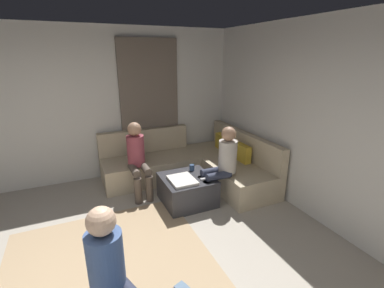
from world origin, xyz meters
TOP-DOWN VIEW (x-y plane):
  - wall_back at (0.00, 2.94)m, footprint 6.00×0.12m
  - wall_left at (-2.94, 0.00)m, footprint 0.12×6.00m
  - curtain_panel at (-2.84, 1.30)m, footprint 0.06×1.10m
  - area_rug at (-0.20, 0.10)m, footprint 2.60×2.20m
  - sectional_couch at (-2.08, 1.88)m, footprint 2.10×2.55m
  - ottoman at (-1.36, 1.42)m, footprint 0.76×0.76m
  - folded_blanket at (-1.26, 1.30)m, footprint 0.44×0.36m
  - coffee_mug at (-1.58, 1.60)m, footprint 0.08×0.08m
  - game_remote at (-1.18, 1.64)m, footprint 0.05×0.15m
  - person_on_couch_back at (-1.18, 1.93)m, footprint 0.30×0.60m
  - person_on_couch_side at (-1.93, 0.81)m, footprint 0.60×0.30m
  - person_on_armchair at (0.43, 0.05)m, footprint 0.61×0.42m

SIDE VIEW (x-z plane):
  - area_rug at x=-0.20m, z-range 0.00..0.01m
  - ottoman at x=-1.36m, z-range 0.00..0.42m
  - sectional_couch at x=-2.08m, z-range -0.15..0.72m
  - game_remote at x=-1.18m, z-range 0.42..0.44m
  - folded_blanket at x=-1.26m, z-range 0.42..0.46m
  - coffee_mug at x=-1.58m, z-range 0.42..0.52m
  - person_on_armchair at x=0.43m, z-range 0.05..1.23m
  - person_on_couch_back at x=-1.18m, z-range 0.06..1.26m
  - person_on_couch_side at x=-1.93m, z-range 0.06..1.26m
  - curtain_panel at x=-2.84m, z-range 0.00..2.50m
  - wall_back at x=0.00m, z-range 0.00..2.70m
  - wall_left at x=-2.94m, z-range 0.00..2.70m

